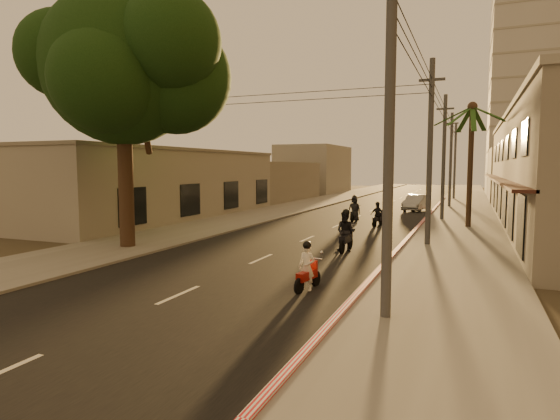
# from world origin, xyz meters

# --- Properties ---
(ground) EXTENTS (160.00, 160.00, 0.00)m
(ground) POSITION_xyz_m (0.00, 0.00, 0.00)
(ground) COLOR #383023
(ground) RESTS_ON ground
(road) EXTENTS (10.00, 140.00, 0.02)m
(road) POSITION_xyz_m (0.00, 20.00, 0.01)
(road) COLOR black
(road) RESTS_ON ground
(sidewalk_right) EXTENTS (5.00, 140.00, 0.12)m
(sidewalk_right) POSITION_xyz_m (7.50, 20.00, 0.06)
(sidewalk_right) COLOR slate
(sidewalk_right) RESTS_ON ground
(sidewalk_left) EXTENTS (5.00, 140.00, 0.12)m
(sidewalk_left) POSITION_xyz_m (-7.50, 20.00, 0.06)
(sidewalk_left) COLOR slate
(sidewalk_left) RESTS_ON ground
(curb_stripe) EXTENTS (0.20, 60.00, 0.20)m
(curb_stripe) POSITION_xyz_m (5.10, 15.00, 0.10)
(curb_stripe) COLOR red
(curb_stripe) RESTS_ON ground
(left_building) EXTENTS (8.20, 24.20, 5.20)m
(left_building) POSITION_xyz_m (-13.98, 14.00, 2.60)
(left_building) COLOR gray
(left_building) RESTS_ON ground
(distant_tower) EXTENTS (12.10, 12.10, 28.00)m
(distant_tower) POSITION_xyz_m (16.00, 56.00, 14.00)
(distant_tower) COLOR #B7B5B2
(distant_tower) RESTS_ON ground
(broadleaf_tree) EXTENTS (9.60, 8.70, 12.10)m
(broadleaf_tree) POSITION_xyz_m (-6.61, 2.14, 8.48)
(broadleaf_tree) COLOR black
(broadleaf_tree) RESTS_ON ground
(palm_tree) EXTENTS (5.00, 5.00, 8.20)m
(palm_tree) POSITION_xyz_m (8.00, 16.00, 7.15)
(palm_tree) COLOR black
(palm_tree) RESTS_ON ground
(utility_poles) EXTENTS (1.20, 48.26, 9.00)m
(utility_poles) POSITION_xyz_m (6.20, 20.00, 6.54)
(utility_poles) COLOR #38383A
(utility_poles) RESTS_ON ground
(filler_right) EXTENTS (8.00, 14.00, 6.00)m
(filler_right) POSITION_xyz_m (14.00, 45.00, 3.00)
(filler_right) COLOR gray
(filler_right) RESTS_ON ground
(filler_left_near) EXTENTS (8.00, 14.00, 4.40)m
(filler_left_near) POSITION_xyz_m (-14.00, 34.00, 2.20)
(filler_left_near) COLOR gray
(filler_left_near) RESTS_ON ground
(filler_left_far) EXTENTS (8.00, 14.00, 7.00)m
(filler_left_far) POSITION_xyz_m (-14.00, 52.00, 3.50)
(filler_left_far) COLOR gray
(filler_left_far) RESTS_ON ground
(scooter_red) EXTENTS (0.72, 1.61, 1.58)m
(scooter_red) POSITION_xyz_m (3.42, -1.98, 0.70)
(scooter_red) COLOR black
(scooter_red) RESTS_ON ground
(scooter_mid_a) EXTENTS (0.93, 2.01, 1.98)m
(scooter_mid_a) POSITION_xyz_m (2.85, 5.13, 0.89)
(scooter_mid_a) COLOR black
(scooter_mid_a) RESTS_ON ground
(scooter_mid_b) EXTENTS (1.05, 1.65, 1.63)m
(scooter_mid_b) POSITION_xyz_m (2.51, 14.72, 0.74)
(scooter_mid_b) COLOR black
(scooter_mid_b) RESTS_ON ground
(scooter_far_a) EXTENTS (0.89, 1.94, 1.91)m
(scooter_far_a) POSITION_xyz_m (0.48, 16.89, 0.85)
(scooter_far_a) COLOR black
(scooter_far_a) RESTS_ON ground
(parked_car) EXTENTS (2.71, 4.73, 1.42)m
(parked_car) POSITION_xyz_m (3.61, 27.24, 0.71)
(parked_car) COLOR #9FA2A7
(parked_car) RESTS_ON ground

